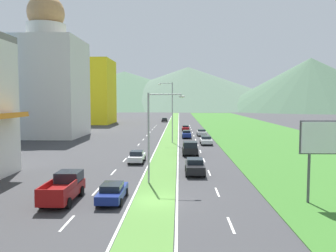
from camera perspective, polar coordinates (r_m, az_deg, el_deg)
name	(u,v)px	position (r m, az deg, el deg)	size (l,w,h in m)	color
ground_plane	(154,201)	(26.66, -2.34, -12.42)	(600.00, 600.00, 0.00)	#38383A
grass_median	(172,131)	(85.82, 0.59, -0.79)	(3.20, 240.00, 0.06)	#518438
grass_verge_right	(254,131)	(87.82, 14.16, -0.80)	(24.00, 240.00, 0.06)	#387028
lane_dash_left_2	(67,223)	(23.10, -16.46, -15.26)	(0.16, 2.80, 0.01)	silver
lane_dash_left_3	(96,191)	(30.07, -11.85, -10.55)	(0.16, 2.80, 0.01)	silver
lane_dash_left_4	(114,172)	(37.29, -9.07, -7.61)	(0.16, 2.80, 0.01)	silver
lane_dash_left_5	(125,160)	(44.62, -7.21, -5.61)	(0.16, 2.80, 0.01)	silver
lane_dash_left_6	(133,151)	(52.03, -5.90, -4.18)	(0.16, 2.80, 0.01)	silver
lane_dash_left_7	(139,145)	(59.49, -4.91, -3.10)	(0.16, 2.80, 0.01)	silver
lane_dash_left_8	(143,140)	(66.97, -4.15, -2.26)	(0.16, 2.80, 0.01)	silver
lane_dash_left_9	(147,136)	(74.48, -3.54, -1.60)	(0.16, 2.80, 0.01)	silver
lane_dash_left_10	(150,132)	(82.00, -3.04, -1.05)	(0.16, 2.80, 0.01)	silver
lane_dash_left_11	(152,130)	(89.53, -2.62, -0.59)	(0.16, 2.80, 0.01)	silver
lane_dash_left_12	(154,127)	(97.07, -2.27, -0.21)	(0.16, 2.80, 0.01)	silver
lane_dash_left_13	(156,125)	(104.62, -1.98, 0.12)	(0.16, 2.80, 0.01)	silver
lane_dash_right_2	(231,225)	(22.25, 10.44, -15.93)	(0.16, 2.80, 0.01)	silver
lane_dash_right_3	(217,192)	(29.42, 8.21, -10.84)	(0.16, 2.80, 0.01)	silver
lane_dash_right_4	(209,173)	(36.77, 6.89, -7.75)	(0.16, 2.80, 0.01)	silver
lane_dash_right_5	(204,160)	(44.19, 6.03, -5.70)	(0.16, 2.80, 0.01)	silver
lane_dash_right_6	(200,151)	(51.66, 5.42, -4.24)	(0.16, 2.80, 0.01)	silver
lane_dash_right_7	(198,145)	(59.16, 4.96, -3.14)	(0.16, 2.80, 0.01)	silver
lane_dash_right_8	(196,140)	(66.68, 4.61, -2.30)	(0.16, 2.80, 0.01)	silver
lane_dash_right_9	(194,136)	(74.22, 4.33, -1.62)	(0.16, 2.80, 0.01)	silver
lane_dash_right_10	(192,132)	(81.76, 4.10, -1.07)	(0.16, 2.80, 0.01)	silver
lane_dash_right_11	(191,130)	(89.32, 3.91, -0.61)	(0.16, 2.80, 0.01)	silver
lane_dash_right_12	(190,127)	(96.87, 3.75, -0.23)	(0.16, 2.80, 0.01)	silver
lane_dash_right_13	(190,125)	(104.43, 3.62, 0.10)	(0.16, 2.80, 0.01)	silver
edge_line_median_left	(165,131)	(85.88, -0.58, -0.80)	(0.16, 240.00, 0.01)	silver
edge_line_median_right	(178,131)	(85.80, 1.76, -0.81)	(0.16, 240.00, 0.01)	silver
domed_building	(48,79)	(76.48, -19.42, 7.36)	(14.18, 14.18, 29.40)	silver
midrise_colored	(88,92)	(115.82, -13.15, 5.57)	(15.76, 15.76, 20.85)	yellow
hill_far_left	(124,90)	(328.93, -7.28, 5.99)	(226.39, 226.39, 34.81)	#47664C
hill_far_center	(188,88)	(321.43, 3.35, 6.37)	(219.29, 219.29, 38.36)	#516B56
hill_far_right	(310,84)	(273.29, 22.63, 6.43)	(142.76, 142.76, 38.53)	#47664C
street_lamp_near	(153,131)	(31.21, -2.49, -0.78)	(3.41, 0.44, 8.35)	#99999E
street_lamp_mid	(171,109)	(61.04, 0.51, 2.84)	(2.63, 0.43, 10.83)	#99999E
billboard_roadside	(331,142)	(27.82, 25.52, -2.42)	(4.54, 0.28, 6.20)	#4C4C51
car_0	(187,134)	(69.78, 3.12, -1.35)	(1.89, 4.62, 1.54)	navy
car_1	(195,166)	(35.95, 4.51, -6.70)	(2.03, 4.55, 1.59)	black
car_2	(112,192)	(26.78, -9.25, -10.78)	(1.89, 4.53, 1.41)	navy
car_3	(186,128)	(85.63, 2.95, -0.34)	(1.89, 4.44, 1.39)	maroon
car_4	(137,157)	(42.46, -5.21, -5.09)	(1.89, 4.19, 1.47)	silver
car_5	(202,132)	(74.02, 5.62, -1.08)	(2.00, 4.04, 1.40)	silver
car_6	(165,120)	(120.80, -0.58, 1.04)	(2.01, 4.24, 1.45)	black
car_7	(206,140)	(59.82, 6.36, -2.36)	(2.03, 4.37, 1.45)	silver
pickup_truck_0	(64,188)	(27.72, -16.95, -9.84)	(2.18, 5.40, 2.00)	maroon
pickup_truck_1	(190,148)	(48.30, 3.71, -3.65)	(2.18, 5.40, 2.00)	black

